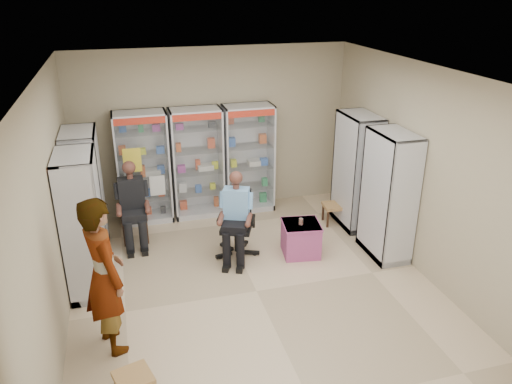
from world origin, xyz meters
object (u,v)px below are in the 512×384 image
object	(u,v)px
cabinet_right_far	(356,171)
cabinet_left_far	(86,194)
office_chair	(236,224)
pink_trunk	(301,239)
cabinet_back_right	(248,159)
standing_man	(104,276)
seated_shopkeeper	(237,217)
cabinet_left_near	(83,225)
wooden_chair	(134,214)
woven_stool_a	(333,214)
cabinet_back_mid	(197,163)
cabinet_right_near	(388,196)
cabinet_back_left	(144,168)

from	to	relation	value
cabinet_right_far	cabinet_left_far	distance (m)	4.46
office_chair	pink_trunk	bearing A→B (deg)	7.77
cabinet_back_right	standing_man	bearing A→B (deg)	-127.34
cabinet_right_far	seated_shopkeeper	bearing A→B (deg)	104.03
cabinet_left_near	pink_trunk	distance (m)	3.27
wooden_chair	cabinet_right_far	bearing A→B (deg)	-6.04
wooden_chair	woven_stool_a	bearing A→B (deg)	-4.88
cabinet_right_far	standing_man	world-z (taller)	cabinet_right_far
cabinet_back_right	cabinet_left_near	size ratio (longest dim) A/B	1.00
cabinet_back_right	seated_shopkeeper	xyz separation A→B (m)	(-0.63, -1.69, -0.33)
cabinet_right_far	pink_trunk	bearing A→B (deg)	121.11
seated_shopkeeper	standing_man	distance (m)	2.55
cabinet_left_near	seated_shopkeeper	xyz separation A→B (m)	(2.20, 0.34, -0.33)
cabinet_right_far	seated_shopkeeper	xyz separation A→B (m)	(-2.26, -0.56, -0.33)
cabinet_back_mid	standing_man	xyz separation A→B (m)	(-1.60, -3.34, -0.04)
pink_trunk	seated_shopkeeper	bearing A→B (deg)	168.30
cabinet_right_far	pink_trunk	world-z (taller)	cabinet_right_far
pink_trunk	woven_stool_a	bearing A→B (deg)	42.81
office_chair	standing_man	bearing A→B (deg)	-116.32
cabinet_left_far	standing_man	size ratio (longest dim) A/B	1.04
cabinet_right_near	woven_stool_a	distance (m)	1.49
cabinet_back_mid	cabinet_right_far	world-z (taller)	same
cabinet_back_right	cabinet_right_far	distance (m)	1.98
cabinet_right_near	wooden_chair	size ratio (longest dim) A/B	2.13
office_chair	woven_stool_a	world-z (taller)	office_chair
cabinet_back_right	cabinet_left_far	xyz separation A→B (m)	(-2.83, -0.93, 0.00)
cabinet_right_near	office_chair	distance (m)	2.38
wooden_chair	cabinet_right_near	bearing A→B (deg)	-21.64
cabinet_back_right	cabinet_left_near	bearing A→B (deg)	-144.35
cabinet_back_right	cabinet_right_near	distance (m)	2.76
cabinet_back_left	wooden_chair	xyz separation A→B (m)	(-0.25, -0.73, -0.53)
standing_man	cabinet_left_far	bearing A→B (deg)	-14.78
cabinet_right_near	pink_trunk	world-z (taller)	cabinet_right_near
cabinet_left_far	pink_trunk	distance (m)	3.41
pink_trunk	wooden_chair	bearing A→B (deg)	155.02
cabinet_back_mid	cabinet_left_far	distance (m)	2.10
cabinet_left_far	pink_trunk	bearing A→B (deg)	73.10
cabinet_back_mid	cabinet_right_near	world-z (taller)	same
standing_man	cabinet_left_near	bearing A→B (deg)	-9.36
cabinet_back_mid	cabinet_left_near	distance (m)	2.77
cabinet_right_near	wooden_chair	distance (m)	4.10
cabinet_back_mid	cabinet_left_far	xyz separation A→B (m)	(-1.88, -0.93, 0.00)
cabinet_left_far	woven_stool_a	xyz separation A→B (m)	(4.13, -0.09, -0.82)
office_chair	wooden_chair	bearing A→B (deg)	171.24
wooden_chair	pink_trunk	xyz separation A→B (m)	(2.51, -1.17, -0.20)
cabinet_back_left	seated_shopkeeper	distance (m)	2.14
cabinet_back_left	seated_shopkeeper	bearing A→B (deg)	-53.09
cabinet_left_far	cabinet_left_near	size ratio (longest dim) A/B	1.00
seated_shopkeeper	pink_trunk	world-z (taller)	seated_shopkeeper
cabinet_back_right	woven_stool_a	size ratio (longest dim) A/B	5.47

